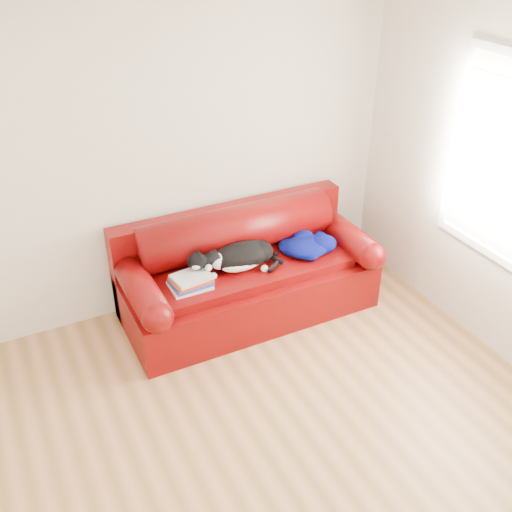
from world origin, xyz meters
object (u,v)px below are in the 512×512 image
at_px(blanket, 307,245).
at_px(sofa_base, 248,288).
at_px(book_stack, 191,281).
at_px(cat, 242,257).

bearing_deg(blanket, sofa_base, 172.03).
relative_size(sofa_base, blanket, 4.32).
relative_size(book_stack, blanket, 0.65).
distance_m(sofa_base, blanket, 0.62).
xyz_separation_m(cat, blanket, (0.61, -0.02, -0.04)).
xyz_separation_m(book_stack, blanket, (1.08, 0.05, 0.02)).
relative_size(book_stack, cat, 0.43).
bearing_deg(sofa_base, cat, -148.65).
bearing_deg(cat, book_stack, -163.56).
height_order(sofa_base, cat, cat).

